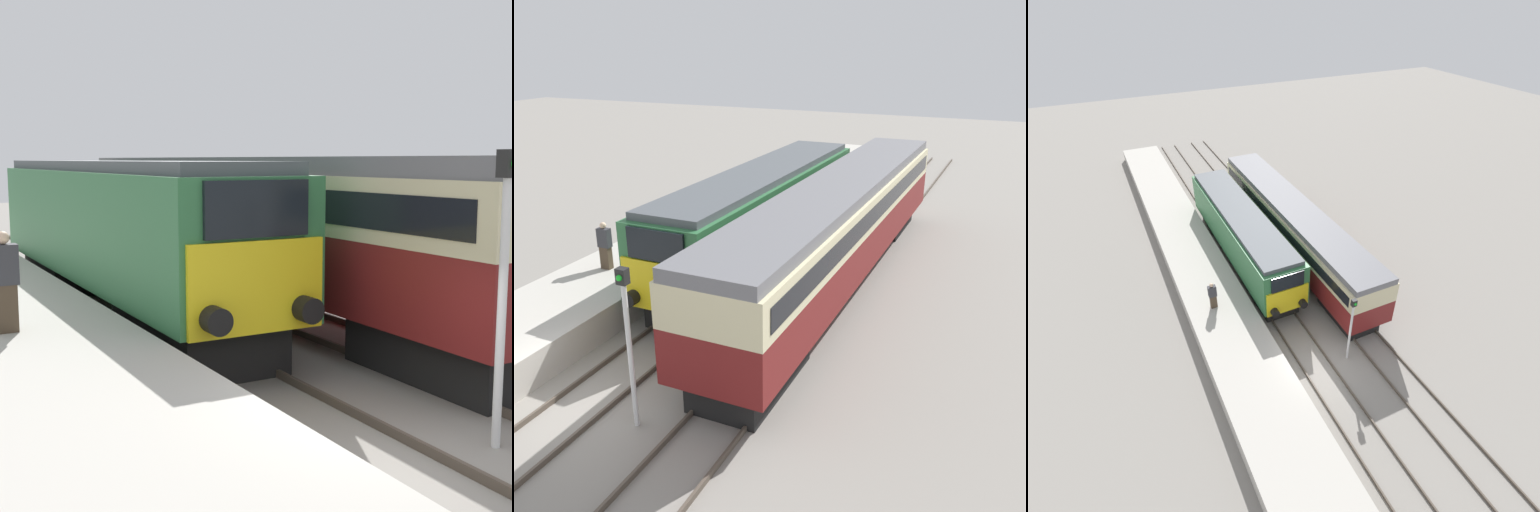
# 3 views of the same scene
# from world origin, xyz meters

# --- Properties ---
(ground_plane) EXTENTS (120.00, 120.00, 0.00)m
(ground_plane) POSITION_xyz_m (0.00, 0.00, 0.00)
(ground_plane) COLOR gray
(platform_left) EXTENTS (3.50, 50.00, 1.01)m
(platform_left) POSITION_xyz_m (-3.30, 8.00, 0.51)
(platform_left) COLOR #B7B2A8
(platform_left) RESTS_ON ground_plane
(rails_near_track) EXTENTS (1.51, 60.00, 0.14)m
(rails_near_track) POSITION_xyz_m (0.00, 5.00, 0.07)
(rails_near_track) COLOR #4C4238
(rails_near_track) RESTS_ON ground_plane
(rails_far_track) EXTENTS (1.50, 60.00, 0.14)m
(rails_far_track) POSITION_xyz_m (3.40, 5.00, 0.07)
(rails_far_track) COLOR #4C4238
(rails_far_track) RESTS_ON ground_plane
(locomotive) EXTENTS (2.70, 14.51, 3.80)m
(locomotive) POSITION_xyz_m (0.00, 10.60, 2.13)
(locomotive) COLOR black
(locomotive) RESTS_ON ground_plane
(passenger_carriage) EXTENTS (2.75, 18.84, 3.89)m
(passenger_carriage) POSITION_xyz_m (3.40, 9.89, 2.37)
(passenger_carriage) COLOR black
(passenger_carriage) RESTS_ON ground_plane
(person_on_platform) EXTENTS (0.44, 0.26, 1.67)m
(person_on_platform) POSITION_xyz_m (-3.58, 5.59, 1.84)
(person_on_platform) COLOR #473828
(person_on_platform) RESTS_ON platform_left
(signal_post) EXTENTS (0.24, 0.28, 3.96)m
(signal_post) POSITION_xyz_m (1.70, 0.03, 2.35)
(signal_post) COLOR silver
(signal_post) RESTS_ON ground_plane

